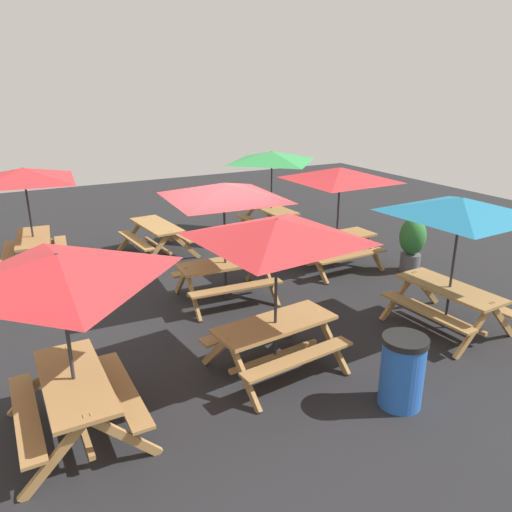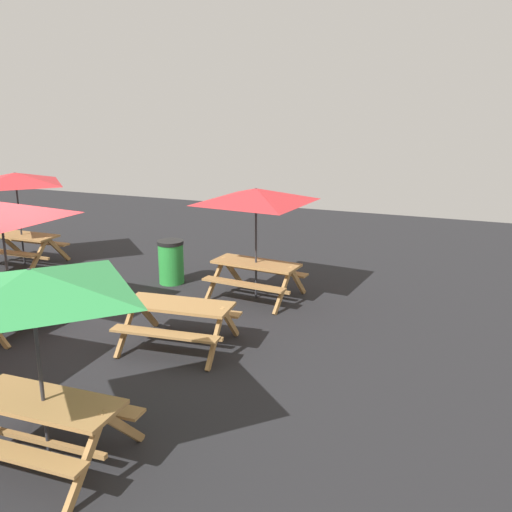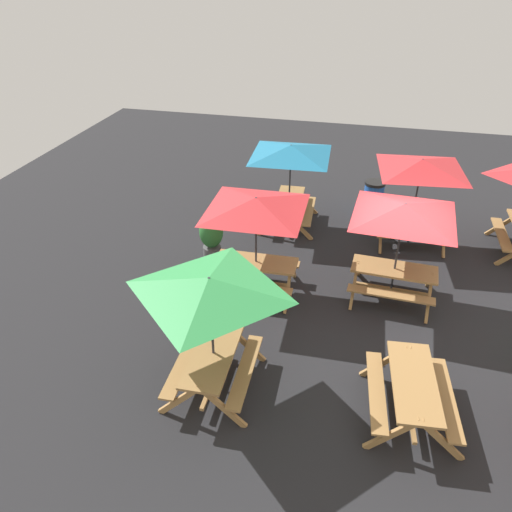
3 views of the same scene
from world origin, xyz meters
TOP-DOWN VIEW (x-y plane):
  - ground_plane at (0.00, 0.00)m, footprint 25.90×25.90m
  - picnic_table_0 at (2.82, -0.31)m, footprint 2.81×2.81m
  - picnic_table_1 at (-0.24, 3.08)m, footprint 2.83×2.83m
  - picnic_table_3 at (3.07, 2.95)m, footprint 2.82×2.82m
  - picnic_table_4 at (-3.09, -0.20)m, footprint 1.92×1.68m
  - picnic_table_5 at (-3.23, 3.10)m, footprint 2.06×2.06m
  - picnic_table_6 at (0.19, 0.12)m, footprint 2.82×2.82m
  - trash_bin_blue at (4.33, 0.71)m, footprint 0.59×0.59m
  - potted_plant_0 at (0.72, 4.43)m, footprint 0.58×0.58m

SIDE VIEW (x-z plane):
  - ground_plane at x=0.00m, z-range 0.00..0.00m
  - trash_bin_blue at x=4.33m, z-range 0.00..0.98m
  - picnic_table_4 at x=-3.09m, z-range 0.16..0.97m
  - potted_plant_0 at x=0.72m, z-range 0.07..1.29m
  - picnic_table_0 at x=2.82m, z-range 0.82..3.16m
  - picnic_table_1 at x=-0.24m, z-range 0.82..3.16m
  - picnic_table_3 at x=3.07m, z-range 0.82..3.16m
  - picnic_table_5 at x=-3.23m, z-range 0.82..3.16m
  - picnic_table_6 at x=0.19m, z-range 0.82..3.16m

